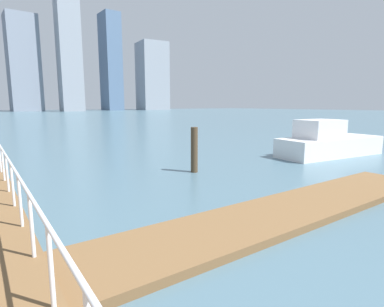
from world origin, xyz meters
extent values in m
plane|color=#476675|center=(0.00, 20.00, 0.00)|extent=(300.00, 300.00, 0.00)
cube|color=brown|center=(2.64, 8.99, 0.09)|extent=(12.28, 2.00, 0.18)
cylinder|color=white|center=(-3.15, 7.87, 0.93)|extent=(0.06, 0.06, 1.05)
cylinder|color=white|center=(-3.15, 9.40, 0.93)|extent=(0.06, 0.06, 1.05)
cylinder|color=white|center=(-3.15, 10.92, 0.93)|extent=(0.06, 0.06, 1.05)
cylinder|color=white|center=(-3.15, 12.45, 0.93)|extent=(0.06, 0.06, 1.05)
cylinder|color=white|center=(-3.15, 13.97, 0.93)|extent=(0.06, 0.06, 1.05)
cylinder|color=white|center=(-3.15, 15.49, 0.93)|extent=(0.06, 0.06, 1.05)
cylinder|color=white|center=(-3.15, 17.02, 0.93)|extent=(0.06, 0.06, 1.05)
cylinder|color=white|center=(-3.15, 6.35, 1.45)|extent=(0.06, 24.39, 0.06)
cylinder|color=#473826|center=(3.62, 14.47, 0.95)|extent=(0.29, 0.29, 1.90)
cube|color=white|center=(12.23, 13.58, 0.51)|extent=(6.61, 2.78, 1.03)
cube|color=white|center=(11.29, 13.68, 1.52)|extent=(2.46, 1.92, 0.99)
cube|color=gray|center=(13.33, 143.32, 18.40)|extent=(11.48, 10.43, 36.80)
cube|color=#8C939E|center=(28.24, 133.73, 39.85)|extent=(8.47, 9.88, 79.70)
cube|color=slate|center=(49.52, 145.75, 21.75)|extent=(7.67, 10.71, 43.51)
cube|color=#8C939E|center=(69.72, 143.57, 16.30)|extent=(14.06, 14.51, 32.60)
camera|label=1|loc=(-3.71, 4.16, 2.83)|focal=28.72mm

